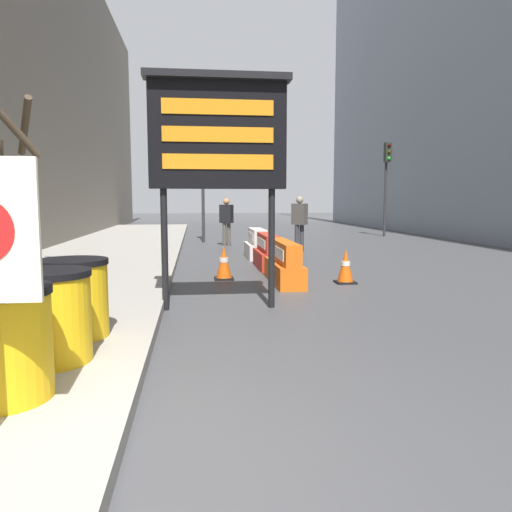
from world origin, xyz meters
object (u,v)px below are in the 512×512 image
object	(u,v)px
pedestrian_worker	(226,218)
barrel_drum_back	(73,298)
barrel_drum_middle	(50,316)
jersey_barrier_white	(257,245)
traffic_cone_near	(346,266)
pedestrian_passerby	(299,219)
jersey_barrier_orange_far	(284,264)
traffic_light_near_curb	(203,162)
barrel_drum_foreground	(0,343)
traffic_light_far_side	(387,169)
traffic_cone_mid	(224,263)
jersey_barrier_red_striped	(268,253)
message_board	(218,136)

from	to	relation	value
pedestrian_worker	barrel_drum_back	bearing A→B (deg)	106.53
barrel_drum_middle	jersey_barrier_white	distance (m)	9.88
traffic_cone_near	pedestrian_passerby	distance (m)	6.38
barrel_drum_back	pedestrian_passerby	xyz separation A→B (m)	(4.69, 10.29, 0.46)
jersey_barrier_orange_far	traffic_light_near_curb	xyz separation A→B (m)	(-1.44, 9.79, 2.75)
pedestrian_passerby	barrel_drum_middle	bearing A→B (deg)	-74.21
barrel_drum_foreground	traffic_light_far_side	distance (m)	20.64
jersey_barrier_orange_far	traffic_cone_mid	bearing A→B (deg)	154.43
traffic_cone_near	traffic_light_far_side	xyz separation A→B (m)	(5.59, 12.19, 2.68)
barrel_drum_back	jersey_barrier_white	xyz separation A→B (m)	(3.09, 8.52, -0.22)
barrel_drum_middle	barrel_drum_back	distance (m)	0.86
traffic_light_near_curb	jersey_barrier_red_striped	bearing A→B (deg)	-79.22
traffic_light_far_side	message_board	bearing A→B (deg)	-119.96
barrel_drum_back	message_board	size ratio (longest dim) A/B	0.25
traffic_cone_mid	traffic_light_far_side	xyz separation A→B (m)	(7.97, 11.42, 2.67)
jersey_barrier_orange_far	pedestrian_worker	xyz separation A→B (m)	(-0.63, 8.28, 0.64)
jersey_barrier_white	traffic_light_far_side	distance (m)	10.56
jersey_barrier_red_striped	pedestrian_worker	bearing A→B (deg)	95.98
barrel_drum_back	traffic_light_far_side	world-z (taller)	traffic_light_far_side
jersey_barrier_red_striped	traffic_light_near_curb	world-z (taller)	traffic_light_near_curb
traffic_cone_mid	barrel_drum_back	bearing A→B (deg)	-112.04
pedestrian_worker	traffic_light_far_side	bearing A→B (deg)	-125.82
jersey_barrier_orange_far	jersey_barrier_white	world-z (taller)	jersey_barrier_orange_far
barrel_drum_foreground	barrel_drum_back	bearing A→B (deg)	85.77
jersey_barrier_red_striped	pedestrian_passerby	size ratio (longest dim) A/B	1.00
traffic_light_near_curb	message_board	bearing A→B (deg)	-89.84
traffic_light_far_side	pedestrian_worker	bearing A→B (deg)	-153.51
barrel_drum_back	jersey_barrier_red_striped	size ratio (longest dim) A/B	0.49
jersey_barrier_red_striped	pedestrian_passerby	world-z (taller)	pedestrian_passerby
pedestrian_worker	pedestrian_passerby	bearing A→B (deg)	163.65
jersey_barrier_orange_far	pedestrian_worker	size ratio (longest dim) A/B	1.21
pedestrian_worker	jersey_barrier_orange_far	bearing A→B (deg)	122.06
traffic_cone_mid	pedestrian_worker	xyz separation A→B (m)	(0.54, 7.72, 0.66)
jersey_barrier_orange_far	jersey_barrier_red_striped	xyz separation A→B (m)	(-0.00, 2.23, -0.01)
jersey_barrier_orange_far	jersey_barrier_white	bearing A→B (deg)	90.00
traffic_light_near_curb	traffic_light_far_side	xyz separation A→B (m)	(8.24, 2.19, -0.10)
pedestrian_passerby	traffic_light_far_side	bearing A→B (deg)	87.04
jersey_barrier_white	barrel_drum_foreground	bearing A→B (deg)	-107.44
barrel_drum_middle	traffic_light_near_curb	xyz separation A→B (m)	(1.66, 14.83, 2.53)
message_board	jersey_barrier_white	xyz separation A→B (m)	(1.41, 6.59, -2.23)
barrel_drum_back	traffic_light_near_curb	bearing A→B (deg)	83.26
traffic_cone_near	barrel_drum_foreground	bearing A→B (deg)	-127.85
barrel_drum_middle	jersey_barrier_white	xyz separation A→B (m)	(3.10, 9.38, -0.22)
barrel_drum_foreground	jersey_barrier_red_striped	size ratio (longest dim) A/B	0.49
jersey_barrier_red_striped	traffic_light_far_side	world-z (taller)	traffic_light_far_side
jersey_barrier_white	traffic_light_near_curb	world-z (taller)	traffic_light_near_curb
barrel_drum_foreground	message_board	size ratio (longest dim) A/B	0.25
jersey_barrier_red_striped	traffic_light_far_side	distance (m)	12.18
barrel_drum_middle	message_board	distance (m)	3.83
traffic_cone_mid	pedestrian_passerby	bearing A→B (deg)	63.51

